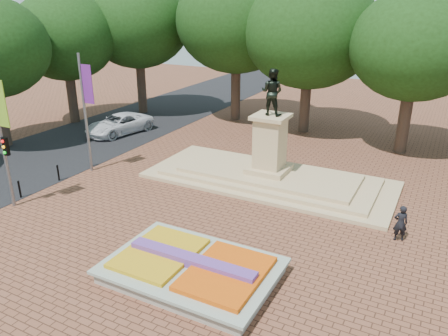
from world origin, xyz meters
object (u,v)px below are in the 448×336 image
pedestrian (401,223)px  flower_bed (192,269)px  van (119,124)px  monument (269,167)px

pedestrian → flower_bed: bearing=24.8°
van → monument: bearing=-1.7°
monument → van: 14.27m
flower_bed → pedestrian: pedestrian is taller
van → flower_bed: bearing=-29.9°
van → pedestrian: 22.45m
monument → van: (-13.85, 3.41, -0.13)m
flower_bed → monument: (-1.03, 10.00, 0.50)m
monument → pedestrian: size_ratio=8.47×
van → pedestrian: pedestrian is taller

